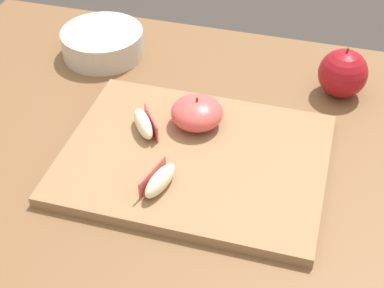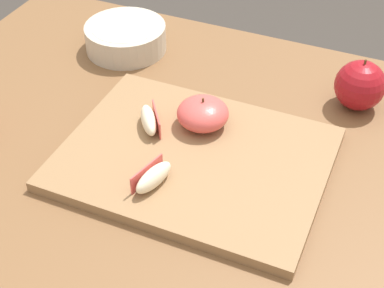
# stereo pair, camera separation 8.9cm
# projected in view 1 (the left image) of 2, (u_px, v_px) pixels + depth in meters

# --- Properties ---
(dining_table) EXTENTS (1.15, 0.84, 0.77)m
(dining_table) POSITION_uv_depth(u_px,v_px,m) (195.00, 211.00, 1.00)
(dining_table) COLOR brown
(dining_table) RESTS_ON ground_plane
(cutting_board) EXTENTS (0.41, 0.32, 0.02)m
(cutting_board) POSITION_uv_depth(u_px,v_px,m) (192.00, 158.00, 0.91)
(cutting_board) COLOR olive
(cutting_board) RESTS_ON dining_table
(apple_half_skin_up) EXTENTS (0.09, 0.09, 0.05)m
(apple_half_skin_up) POSITION_uv_depth(u_px,v_px,m) (197.00, 113.00, 0.95)
(apple_half_skin_up) COLOR #D14C47
(apple_half_skin_up) RESTS_ON cutting_board
(apple_wedge_left) EXTENTS (0.04, 0.08, 0.03)m
(apple_wedge_left) POSITION_uv_depth(u_px,v_px,m) (159.00, 180.00, 0.84)
(apple_wedge_left) COLOR beige
(apple_wedge_left) RESTS_ON cutting_board
(apple_wedge_near_knife) EXTENTS (0.06, 0.07, 0.03)m
(apple_wedge_near_knife) POSITION_uv_depth(u_px,v_px,m) (144.00, 124.00, 0.94)
(apple_wedge_near_knife) COLOR beige
(apple_wedge_near_knife) RESTS_ON cutting_board
(whole_apple_red_delicious) EXTENTS (0.09, 0.09, 0.10)m
(whole_apple_red_delicious) POSITION_uv_depth(u_px,v_px,m) (343.00, 73.00, 1.03)
(whole_apple_red_delicious) COLOR maroon
(whole_apple_red_delicious) RESTS_ON dining_table
(ceramic_fruit_bowl) EXTENTS (0.16, 0.16, 0.05)m
(ceramic_fruit_bowl) POSITION_uv_depth(u_px,v_px,m) (103.00, 42.00, 1.14)
(ceramic_fruit_bowl) COLOR #BCB29E
(ceramic_fruit_bowl) RESTS_ON dining_table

